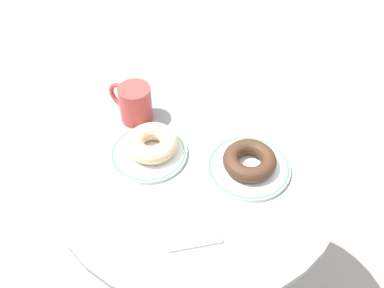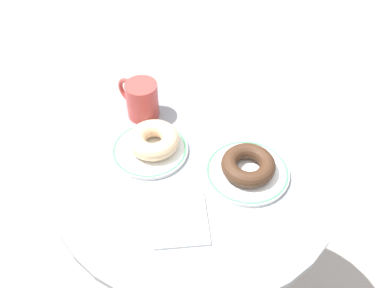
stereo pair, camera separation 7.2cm
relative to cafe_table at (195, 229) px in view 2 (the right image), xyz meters
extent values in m
cylinder|color=gray|center=(0.00, 0.00, 0.26)|extent=(0.67, 0.67, 0.02)
cylinder|color=gray|center=(0.00, 0.00, -0.12)|extent=(0.06, 0.06, 0.73)
cylinder|color=white|center=(-0.12, 0.03, 0.27)|extent=(0.19, 0.19, 0.01)
torus|color=#4C9E66|center=(-0.12, 0.03, 0.27)|extent=(0.18, 0.18, 0.01)
cylinder|color=white|center=(0.12, 0.01, 0.27)|extent=(0.19, 0.19, 0.01)
torus|color=#4C9E66|center=(0.12, 0.01, 0.27)|extent=(0.19, 0.19, 0.01)
torus|color=#E0B789|center=(-0.11, 0.03, 0.30)|extent=(0.17, 0.17, 0.04)
torus|color=#422819|center=(0.12, 0.01, 0.30)|extent=(0.16, 0.16, 0.04)
cube|color=white|center=(0.00, -0.15, 0.27)|extent=(0.15, 0.16, 0.01)
cylinder|color=#B73D38|center=(-0.18, 0.15, 0.32)|extent=(0.08, 0.08, 0.10)
torus|color=#B73D38|center=(-0.22, 0.17, 0.32)|extent=(0.07, 0.04, 0.08)
camera|label=1|loc=(0.07, -0.65, 1.02)|focal=39.58mm
camera|label=2|loc=(0.14, -0.63, 1.02)|focal=39.58mm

